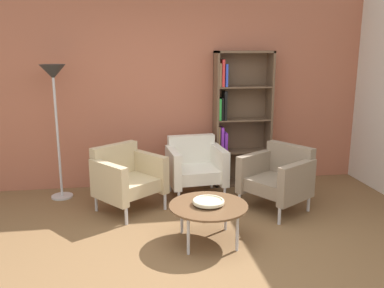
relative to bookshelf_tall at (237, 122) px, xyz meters
name	(u,v)px	position (x,y,z in m)	size (l,w,h in m)	color
ground_plane	(198,267)	(-0.93, -2.25, -0.91)	(8.32, 8.32, 0.00)	brown
brick_back_panel	(169,83)	(-0.93, 0.21, 0.54)	(6.40, 0.12, 2.90)	#B2664C
bookshelf_tall	(237,122)	(0.00, 0.00, 0.00)	(0.80, 0.30, 1.90)	brown
coffee_table_low	(208,207)	(-0.75, -1.77, -0.54)	(0.80, 0.80, 0.40)	brown
decorative_bowl	(208,201)	(-0.75, -1.77, -0.48)	(0.32, 0.32, 0.05)	beige
armchair_by_bookshelf	(127,177)	(-1.56, -0.76, -0.50)	(0.95, 0.94, 0.78)	#C6B289
armchair_spare_guest	(278,177)	(0.26, -1.04, -0.50)	(0.92, 0.94, 0.78)	gray
armchair_corner_red	(195,165)	(-0.66, -0.41, -0.50)	(0.77, 0.72, 0.78)	white
floor_lamp_torchiere	(54,88)	(-2.42, -0.21, 0.53)	(0.32, 0.32, 1.74)	silver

